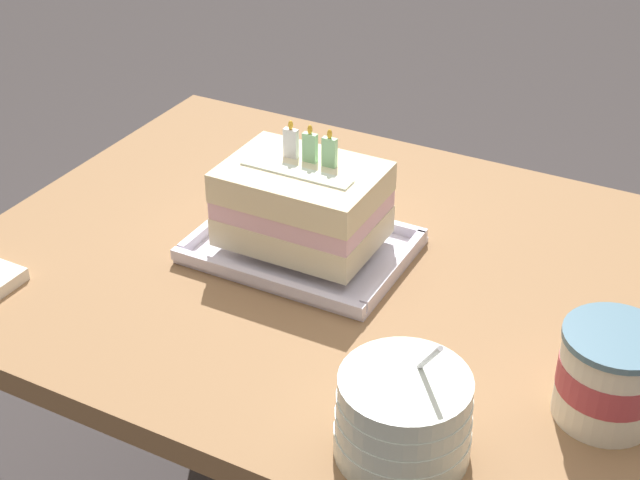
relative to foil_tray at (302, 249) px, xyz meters
The scene contains 6 objects.
dining_table 0.12m from the foil_tray, ahead, with size 1.04×0.80×0.69m.
foil_tray is the anchor object (origin of this frame).
birthday_cake 0.07m from the foil_tray, 90.00° to the left, with size 0.21×0.16×0.17m.
bowl_stack 0.41m from the foil_tray, 45.92° to the right, with size 0.15×0.15×0.15m.
ice_cream_tub 0.48m from the foil_tray, 16.21° to the right, with size 0.12×0.12×0.11m.
serving_spoon_near_tray 0.33m from the foil_tray, 132.01° to the left, with size 0.11×0.10×0.01m.
Camera 1 is at (0.48, -0.98, 1.41)m, focal length 51.79 mm.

